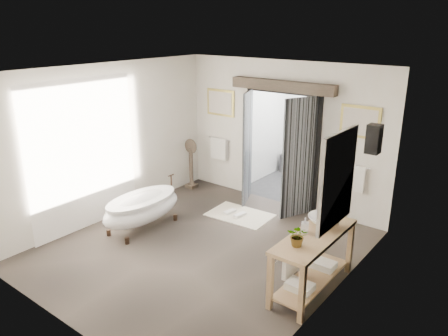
{
  "coord_description": "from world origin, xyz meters",
  "views": [
    {
      "loc": [
        4.25,
        -4.88,
        3.58
      ],
      "look_at": [
        0.0,
        0.6,
        1.25
      ],
      "focal_mm": 35.0,
      "sensor_mm": 36.0,
      "label": 1
    }
  ],
  "objects_px": {
    "clawfoot_tub": "(142,208)",
    "vanity": "(311,257)",
    "rug": "(240,215)",
    "basin": "(324,221)"
  },
  "relations": [
    {
      "from": "clawfoot_tub",
      "to": "vanity",
      "type": "relative_size",
      "value": 1.04
    },
    {
      "from": "vanity",
      "to": "rug",
      "type": "xyz_separation_m",
      "value": [
        -2.21,
        1.39,
        -0.5
      ]
    },
    {
      "from": "clawfoot_tub",
      "to": "vanity",
      "type": "xyz_separation_m",
      "value": [
        3.3,
        0.12,
        0.11
      ]
    },
    {
      "from": "clawfoot_tub",
      "to": "vanity",
      "type": "bearing_deg",
      "value": 2.12
    },
    {
      "from": "basin",
      "to": "rug",
      "type": "bearing_deg",
      "value": 148.64
    },
    {
      "from": "clawfoot_tub",
      "to": "basin",
      "type": "xyz_separation_m",
      "value": [
        3.3,
        0.44,
        0.53
      ]
    },
    {
      "from": "clawfoot_tub",
      "to": "rug",
      "type": "height_order",
      "value": "clawfoot_tub"
    },
    {
      "from": "vanity",
      "to": "basin",
      "type": "height_order",
      "value": "basin"
    },
    {
      "from": "vanity",
      "to": "basin",
      "type": "bearing_deg",
      "value": 88.78
    },
    {
      "from": "vanity",
      "to": "rug",
      "type": "distance_m",
      "value": 2.66
    }
  ]
}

